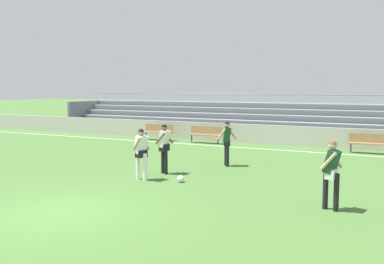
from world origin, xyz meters
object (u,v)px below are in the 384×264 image
(bench_centre_sideline, at_px, (158,131))
(player_dark_wide_left, at_px, (332,169))
(player_white_dropping_back, at_px, (164,144))
(bench_far_right, at_px, (370,142))
(player_dark_overlapping, at_px, (227,139))
(player_white_on_ball, at_px, (141,150))
(soccer_ball, at_px, (181,179))
(bench_near_bin, at_px, (205,133))
(bleacher_stand, at_px, (220,118))

(bench_centre_sideline, relative_size, player_dark_wide_left, 1.05)
(bench_centre_sideline, distance_m, player_white_dropping_back, 9.64)
(player_white_dropping_back, bearing_deg, bench_far_right, 53.55)
(bench_far_right, distance_m, player_dark_overlapping, 7.42)
(player_white_dropping_back, bearing_deg, player_white_on_ball, -97.57)
(soccer_ball, bearing_deg, bench_far_right, 61.85)
(bench_near_bin, relative_size, soccer_ball, 8.18)
(player_white_dropping_back, xyz_separation_m, soccer_ball, (1.15, -0.96, -0.92))
(bench_far_right, distance_m, soccer_ball, 10.32)
(bench_near_bin, xyz_separation_m, player_white_dropping_back, (2.20, -8.14, 0.49))
(player_white_dropping_back, distance_m, soccer_ball, 1.76)
(player_dark_overlapping, bearing_deg, bench_near_bin, 121.72)
(bleacher_stand, height_order, bench_near_bin, bleacher_stand)
(player_dark_overlapping, relative_size, soccer_ball, 7.72)
(bench_centre_sideline, height_order, player_dark_overlapping, player_dark_overlapping)
(player_dark_overlapping, bearing_deg, bench_far_right, 51.28)
(bench_near_bin, height_order, player_dark_overlapping, player_dark_overlapping)
(player_white_on_ball, height_order, player_white_dropping_back, player_white_dropping_back)
(bench_far_right, relative_size, player_white_on_ball, 1.08)
(player_dark_wide_left, bearing_deg, bench_near_bin, 128.42)
(player_dark_overlapping, bearing_deg, bleacher_stand, 114.34)
(bench_near_bin, relative_size, player_white_dropping_back, 1.04)
(player_white_on_ball, bearing_deg, player_dark_overlapping, 66.62)
(bench_centre_sideline, bearing_deg, bleacher_stand, 60.40)
(player_white_on_ball, bearing_deg, bench_far_right, 56.53)
(bench_far_right, xyz_separation_m, bench_near_bin, (-8.21, 0.00, 0.00))
(soccer_ball, bearing_deg, player_white_dropping_back, 140.19)
(bench_centre_sideline, distance_m, player_white_on_ball, 10.59)
(player_white_dropping_back, height_order, soccer_ball, player_white_dropping_back)
(bench_far_right, xyz_separation_m, player_dark_overlapping, (-4.63, -5.78, 0.47))
(bench_far_right, relative_size, player_white_dropping_back, 1.04)
(player_dark_overlapping, bearing_deg, player_white_on_ball, -113.38)
(bench_near_bin, bearing_deg, player_white_dropping_back, -74.89)
(bench_far_right, height_order, bench_near_bin, same)
(player_white_on_ball, distance_m, soccer_ball, 1.59)
(bench_far_right, distance_m, player_white_on_ball, 11.20)
(bleacher_stand, xyz_separation_m, player_dark_overlapping, (4.35, -9.61, -0.07))
(bench_far_right, height_order, soccer_ball, bench_far_right)
(player_dark_overlapping, bearing_deg, player_white_dropping_back, -120.30)
(soccer_ball, bearing_deg, bench_near_bin, 110.19)
(player_dark_overlapping, bearing_deg, player_dark_wide_left, -44.32)
(bench_far_right, bearing_deg, player_dark_wide_left, -90.81)
(bleacher_stand, height_order, player_dark_wide_left, bleacher_stand)
(player_white_dropping_back, height_order, player_dark_wide_left, player_white_dropping_back)
(bench_far_right, distance_m, player_dark_wide_left, 10.18)
(bench_centre_sideline, bearing_deg, player_white_on_ball, -61.89)
(bench_far_right, xyz_separation_m, bench_centre_sideline, (-11.15, 0.00, 0.00))
(bench_near_bin, bearing_deg, player_dark_wide_left, -51.58)
(player_dark_overlapping, distance_m, player_dark_wide_left, 6.28)
(player_white_dropping_back, xyz_separation_m, player_dark_wide_left, (5.87, -2.03, -0.01))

